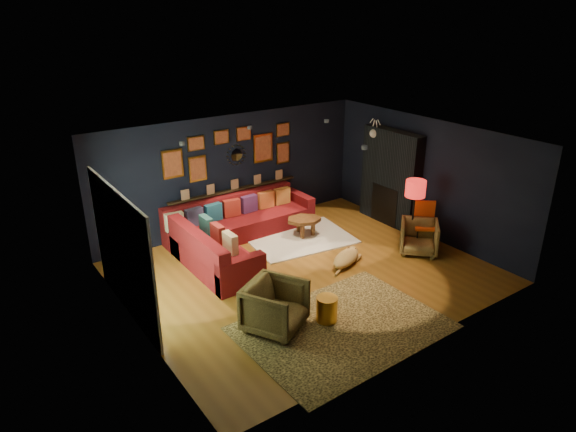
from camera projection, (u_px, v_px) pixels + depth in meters
floor at (305, 273)px, 9.87m from camera, size 6.50×6.50×0.00m
room_walls at (306, 195)px, 9.26m from camera, size 6.50×6.50×6.50m
sectional at (231, 233)px, 10.79m from camera, size 3.41×2.69×0.86m
ledge at (235, 190)px, 11.55m from camera, size 3.20×0.12×0.04m
gallery_wall at (232, 151)px, 11.23m from camera, size 3.15×0.04×1.02m
sunburst_mirror at (236, 155)px, 11.33m from camera, size 0.47×0.16×0.47m
fireplace at (390, 181)px, 11.80m from camera, size 0.31×1.60×2.20m
deer_head at (379, 132)px, 11.80m from camera, size 0.50×0.28×0.45m
sliding_door at (123, 253)px, 8.20m from camera, size 0.06×2.80×2.20m
ceiling_spots at (281, 134)px, 9.49m from camera, size 3.30×2.50×0.06m
shag_rug at (300, 238)px, 11.28m from camera, size 2.37×1.86×0.03m
leopard_rug at (343, 327)px, 8.19m from camera, size 3.22×2.33×0.02m
coffee_table at (304, 222)px, 11.32m from camera, size 0.93×0.83×0.39m
pouf at (215, 258)px, 10.02m from camera, size 0.52×0.52×0.34m
armchair_left at (275, 304)px, 8.02m from camera, size 1.13×1.11×0.88m
armchair_right at (419, 236)px, 10.55m from camera, size 1.00×1.00×0.75m
gold_stool at (327, 309)px, 8.29m from camera, size 0.35×0.35×0.44m
orange_chair at (424, 220)px, 10.81m from camera, size 0.64×0.64×0.96m
floor_lamp at (415, 192)px, 10.44m from camera, size 0.41×0.41×1.49m
dog at (346, 256)px, 10.09m from camera, size 1.28×0.98×0.36m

